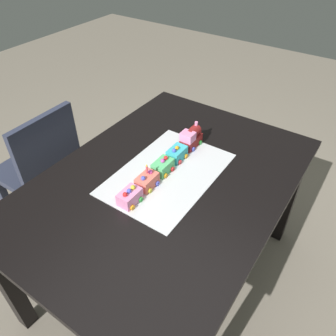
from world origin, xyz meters
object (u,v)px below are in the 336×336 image
(cake_car_caboose_mint_green, at_px, (163,166))
(cake_car_tanker_bubblegum, at_px, (130,197))
(dining_table, at_px, (166,196))
(chair, at_px, (42,169))
(birthday_candle, at_px, (147,169))
(cake_car_gondola_turquoise, at_px, (177,154))
(cake_car_flatbed_coral, at_px, (147,181))
(cake_locomotive, at_px, (191,138))

(cake_car_caboose_mint_green, height_order, cake_car_tanker_bubblegum, same)
(dining_table, distance_m, cake_car_caboose_mint_green, 0.15)
(chair, xyz_separation_m, birthday_candle, (-0.01, 0.79, 0.37))
(cake_car_gondola_turquoise, bearing_deg, birthday_candle, 0.00)
(cake_car_flatbed_coral, height_order, birthday_candle, birthday_candle)
(dining_table, distance_m, cake_car_gondola_turquoise, 0.21)
(dining_table, distance_m, birthday_candle, 0.23)
(cake_car_flatbed_coral, bearing_deg, dining_table, 153.56)
(dining_table, xyz_separation_m, cake_locomotive, (-0.28, -0.04, 0.16))
(dining_table, bearing_deg, cake_car_tanker_bubblegum, -11.67)
(cake_car_tanker_bubblegum, bearing_deg, cake_car_gondola_turquoise, 180.00)
(cake_car_tanker_bubblegum, bearing_deg, chair, -98.22)
(cake_locomotive, distance_m, cake_car_gondola_turquoise, 0.13)
(birthday_candle, bearing_deg, chair, -89.53)
(chair, bearing_deg, cake_car_tanker_bubblegum, 80.74)
(cake_locomotive, relative_size, birthday_candle, 2.85)
(cake_car_tanker_bubblegum, bearing_deg, cake_locomotive, 180.00)
(birthday_candle, bearing_deg, cake_car_gondola_turquoise, -180.00)
(cake_car_caboose_mint_green, relative_size, cake_car_tanker_bubblegum, 1.00)
(cake_car_caboose_mint_green, bearing_deg, cake_car_gondola_turquoise, 180.00)
(chair, xyz_separation_m, cake_car_tanker_bubblegum, (0.11, 0.79, 0.30))
(cake_car_tanker_bubblegum, bearing_deg, cake_car_flatbed_coral, 180.00)
(dining_table, xyz_separation_m, cake_car_flatbed_coral, (0.08, -0.04, 0.14))
(cake_car_flatbed_coral, distance_m, birthday_candle, 0.07)
(cake_car_caboose_mint_green, bearing_deg, dining_table, 50.32)
(cake_locomotive, distance_m, cake_car_flatbed_coral, 0.37)
(cake_car_gondola_turquoise, relative_size, birthday_candle, 2.04)
(cake_car_tanker_bubblegum, xyz_separation_m, birthday_candle, (-0.12, 0.00, 0.07))
(chair, bearing_deg, birthday_candle, 89.42)
(chair, height_order, cake_locomotive, same)
(cake_car_gondola_turquoise, relative_size, cake_car_caboose_mint_green, 1.00)
(cake_locomotive, height_order, cake_car_flatbed_coral, cake_locomotive)
(cake_car_caboose_mint_green, distance_m, birthday_candle, 0.13)
(dining_table, relative_size, chair, 1.63)
(cake_locomotive, relative_size, cake_car_tanker_bubblegum, 1.40)
(chair, distance_m, cake_car_caboose_mint_green, 0.85)
(cake_car_caboose_mint_green, distance_m, cake_car_tanker_bubblegum, 0.24)
(dining_table, xyz_separation_m, birthday_candle, (0.08, -0.04, 0.21))
(cake_car_gondola_turquoise, height_order, cake_car_tanker_bubblegum, same)
(chair, xyz_separation_m, cake_car_gondola_turquoise, (-0.24, 0.79, 0.30))
(cake_locomotive, distance_m, birthday_candle, 0.37)
(chair, relative_size, cake_car_caboose_mint_green, 8.60)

